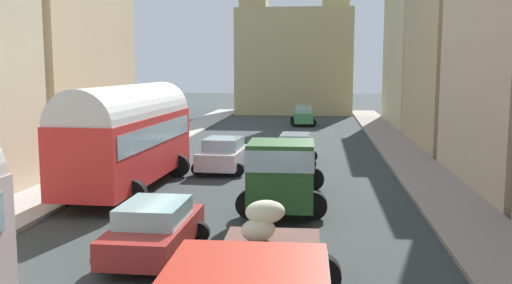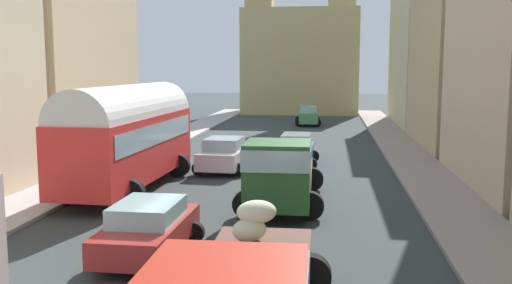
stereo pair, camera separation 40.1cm
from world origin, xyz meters
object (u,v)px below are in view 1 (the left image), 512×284
(parked_bus_1, at_px, (128,132))
(car_0, at_px, (295,150))
(cargo_truck_1, at_px, (284,171))
(car_1, at_px, (303,115))
(car_3, at_px, (223,155))
(car_2, at_px, (154,229))

(parked_bus_1, relative_size, car_0, 2.28)
(parked_bus_1, bearing_deg, cargo_truck_1, -20.34)
(parked_bus_1, xyz_separation_m, car_0, (6.19, 6.28, -1.50))
(cargo_truck_1, relative_size, car_1, 1.63)
(car_1, bearing_deg, car_3, -97.96)
(car_0, bearing_deg, parked_bus_1, -134.59)
(cargo_truck_1, relative_size, car_3, 1.89)
(cargo_truck_1, height_order, car_0, cargo_truck_1)
(cargo_truck_1, distance_m, car_0, 8.58)
(parked_bus_1, height_order, car_1, parked_bus_1)
(parked_bus_1, xyz_separation_m, car_2, (3.25, -7.58, -1.55))
(car_0, height_order, car_3, car_0)
(car_2, bearing_deg, car_3, 91.26)
(cargo_truck_1, height_order, car_2, cargo_truck_1)
(car_1, bearing_deg, cargo_truck_1, -89.67)
(car_0, xyz_separation_m, car_2, (-2.94, -13.86, -0.05))
(car_2, xyz_separation_m, car_3, (-0.26, 11.94, 0.06))
(parked_bus_1, distance_m, cargo_truck_1, 6.66)
(car_0, distance_m, car_1, 19.71)
(car_3, bearing_deg, car_0, 30.91)
(cargo_truck_1, xyz_separation_m, car_3, (-3.19, 6.65, -0.51))
(cargo_truck_1, bearing_deg, car_3, 115.62)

